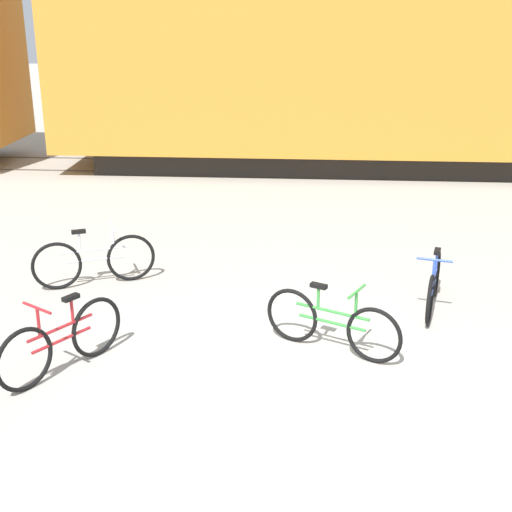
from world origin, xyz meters
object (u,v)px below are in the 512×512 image
at_px(bicycle_silver, 94,260).
at_px(bicycle_green, 332,323).
at_px(bicycle_maroon, 62,341).
at_px(freight_train, 314,47).
at_px(bicycle_blue, 434,285).

height_order(bicycle_silver, bicycle_green, bicycle_silver).
bearing_deg(bicycle_silver, bicycle_maroon, -81.53).
bearing_deg(freight_train, bicycle_maroon, -104.77).
distance_m(bicycle_blue, bicycle_maroon, 4.87).
height_order(bicycle_blue, bicycle_green, bicycle_green).
bearing_deg(bicycle_blue, bicycle_maroon, -154.92).
xyz_separation_m(freight_train, bicycle_silver, (-3.15, -7.91, -2.52)).
distance_m(freight_train, bicycle_silver, 8.88).
bearing_deg(bicycle_blue, bicycle_green, -136.03).
height_order(freight_train, bicycle_blue, freight_train).
relative_size(bicycle_blue, bicycle_maroon, 1.09).
xyz_separation_m(bicycle_silver, bicycle_maroon, (0.38, -2.58, 0.00)).
xyz_separation_m(bicycle_maroon, bicycle_green, (3.01, 0.71, -0.02)).
bearing_deg(bicycle_maroon, bicycle_silver, 98.47).
xyz_separation_m(bicycle_blue, bicycle_green, (-1.40, -1.35, 0.01)).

